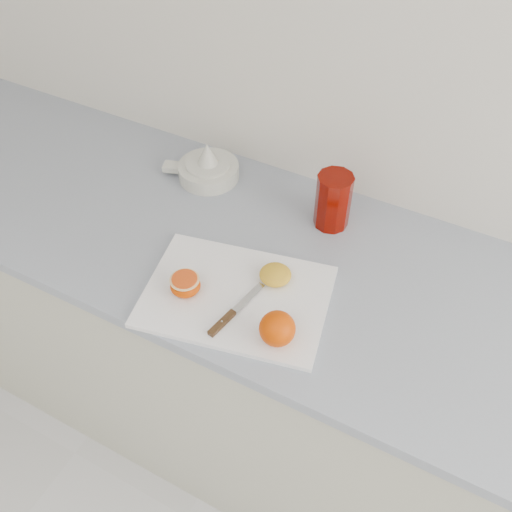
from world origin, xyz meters
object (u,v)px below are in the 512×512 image
(citrus_juicer, at_px, (208,168))
(red_tumbler, at_px, (333,202))
(half_orange, at_px, (185,285))
(cutting_board, at_px, (236,296))
(counter, at_px, (249,352))

(citrus_juicer, bearing_deg, red_tumbler, -2.07)
(half_orange, distance_m, citrus_juicer, 0.41)
(cutting_board, bearing_deg, counter, 109.80)
(half_orange, bearing_deg, counter, 77.11)
(cutting_board, distance_m, citrus_juicer, 0.43)
(red_tumbler, bearing_deg, citrus_juicer, 177.93)
(counter, distance_m, red_tumbler, 0.55)
(counter, relative_size, citrus_juicer, 12.65)
(half_orange, bearing_deg, red_tumbler, 62.52)
(counter, bearing_deg, red_tumbler, 48.91)
(counter, distance_m, half_orange, 0.52)
(counter, bearing_deg, half_orange, -102.89)
(half_orange, height_order, red_tumbler, red_tumbler)
(counter, xyz_separation_m, citrus_juicer, (-0.22, 0.18, 0.47))
(counter, relative_size, cutting_board, 6.54)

